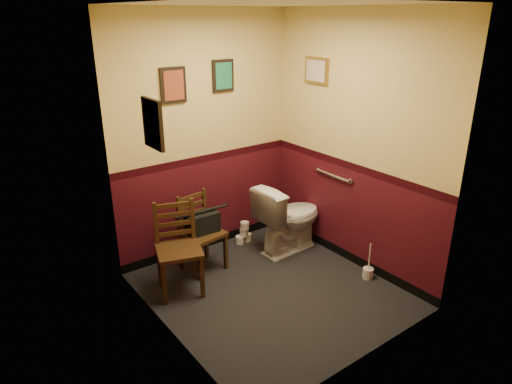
# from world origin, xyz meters

# --- Properties ---
(floor) EXTENTS (2.20, 2.40, 0.00)m
(floor) POSITION_xyz_m (0.00, 0.00, 0.00)
(floor) COLOR black
(floor) RESTS_ON ground
(ceiling) EXTENTS (2.20, 2.40, 0.00)m
(ceiling) POSITION_xyz_m (0.00, 0.00, 2.70)
(ceiling) COLOR silver
(ceiling) RESTS_ON ground
(wall_back) EXTENTS (2.20, 0.00, 2.70)m
(wall_back) POSITION_xyz_m (0.00, 1.20, 1.35)
(wall_back) COLOR #430D17
(wall_back) RESTS_ON ground
(wall_front) EXTENTS (2.20, 0.00, 2.70)m
(wall_front) POSITION_xyz_m (0.00, -1.20, 1.35)
(wall_front) COLOR #430D17
(wall_front) RESTS_ON ground
(wall_left) EXTENTS (0.00, 2.40, 2.70)m
(wall_left) POSITION_xyz_m (-1.10, 0.00, 1.35)
(wall_left) COLOR #430D17
(wall_left) RESTS_ON ground
(wall_right) EXTENTS (0.00, 2.40, 2.70)m
(wall_right) POSITION_xyz_m (1.10, 0.00, 1.35)
(wall_right) COLOR #430D17
(wall_right) RESTS_ON ground
(grab_bar) EXTENTS (0.05, 0.56, 0.06)m
(grab_bar) POSITION_xyz_m (1.07, 0.25, 0.95)
(grab_bar) COLOR silver
(grab_bar) RESTS_ON wall_right
(framed_print_back_a) EXTENTS (0.28, 0.04, 0.36)m
(framed_print_back_a) POSITION_xyz_m (-0.35, 1.18, 1.95)
(framed_print_back_a) COLOR black
(framed_print_back_a) RESTS_ON wall_back
(framed_print_back_b) EXTENTS (0.26, 0.04, 0.34)m
(framed_print_back_b) POSITION_xyz_m (0.25, 1.18, 2.00)
(framed_print_back_b) COLOR black
(framed_print_back_b) RESTS_ON wall_back
(framed_print_left) EXTENTS (0.04, 0.30, 0.38)m
(framed_print_left) POSITION_xyz_m (-1.08, 0.10, 1.85)
(framed_print_left) COLOR black
(framed_print_left) RESTS_ON wall_left
(framed_print_right) EXTENTS (0.04, 0.34, 0.28)m
(framed_print_right) POSITION_xyz_m (1.08, 0.60, 2.05)
(framed_print_right) COLOR olive
(framed_print_right) RESTS_ON wall_right
(toilet) EXTENTS (0.85, 0.50, 0.82)m
(toilet) POSITION_xyz_m (0.72, 0.57, 0.41)
(toilet) COLOR white
(toilet) RESTS_ON floor
(toilet_brush) EXTENTS (0.11, 0.11, 0.40)m
(toilet_brush) POSITION_xyz_m (0.98, -0.42, 0.07)
(toilet_brush) COLOR silver
(toilet_brush) RESTS_ON floor
(chair_left) EXTENTS (0.54, 0.54, 0.92)m
(chair_left) POSITION_xyz_m (-0.71, 0.59, 0.46)
(chair_left) COLOR #432B14
(chair_left) RESTS_ON floor
(chair_right) EXTENTS (0.45, 0.45, 0.85)m
(chair_right) POSITION_xyz_m (-0.32, 0.82, 0.42)
(chair_right) COLOR #432B14
(chair_right) RESTS_ON floor
(handbag) EXTENTS (0.35, 0.19, 0.26)m
(handbag) POSITION_xyz_m (-0.31, 0.79, 0.55)
(handbag) COLOR black
(handbag) RESTS_ON chair_right
(tp_stack) EXTENTS (0.21, 0.13, 0.28)m
(tp_stack) POSITION_xyz_m (0.40, 1.03, 0.12)
(tp_stack) COLOR silver
(tp_stack) RESTS_ON floor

